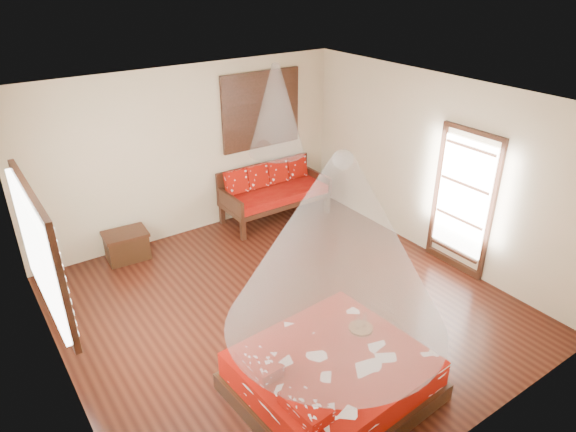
% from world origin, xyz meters
% --- Properties ---
extents(room, '(5.54, 5.54, 2.84)m').
position_xyz_m(room, '(0.00, 0.00, 1.40)').
color(room, black).
rests_on(room, ground).
extents(bed, '(2.02, 1.85, 0.63)m').
position_xyz_m(bed, '(-0.49, -1.58, 0.25)').
color(bed, black).
rests_on(bed, floor).
extents(daybed, '(1.92, 0.85, 0.97)m').
position_xyz_m(daybed, '(1.37, 2.39, 0.52)').
color(daybed, black).
rests_on(daybed, floor).
extents(storage_chest, '(0.68, 0.52, 0.45)m').
position_xyz_m(storage_chest, '(-1.32, 2.45, 0.23)').
color(storage_chest, black).
rests_on(storage_chest, floor).
extents(shutter_panel, '(1.52, 0.06, 1.32)m').
position_xyz_m(shutter_panel, '(1.37, 2.72, 1.90)').
color(shutter_panel, black).
rests_on(shutter_panel, wall_back).
extents(window_left, '(0.10, 1.74, 1.34)m').
position_xyz_m(window_left, '(-2.71, 0.20, 1.70)').
color(window_left, black).
rests_on(window_left, wall_left).
extents(glazed_door, '(0.08, 1.02, 2.16)m').
position_xyz_m(glazed_door, '(2.72, -0.60, 1.07)').
color(glazed_door, black).
rests_on(glazed_door, floor).
extents(wine_tray, '(0.27, 0.27, 0.22)m').
position_xyz_m(wine_tray, '(0.07, -1.39, 0.56)').
color(wine_tray, brown).
rests_on(wine_tray, bed).
extents(mosquito_net_main, '(2.21, 2.21, 1.80)m').
position_xyz_m(mosquito_net_main, '(-0.48, -1.57, 1.85)').
color(mosquito_net_main, white).
rests_on(mosquito_net_main, ceiling).
extents(mosquito_net_daybed, '(0.95, 0.95, 1.50)m').
position_xyz_m(mosquito_net_daybed, '(1.37, 2.25, 2.00)').
color(mosquito_net_daybed, white).
rests_on(mosquito_net_daybed, ceiling).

